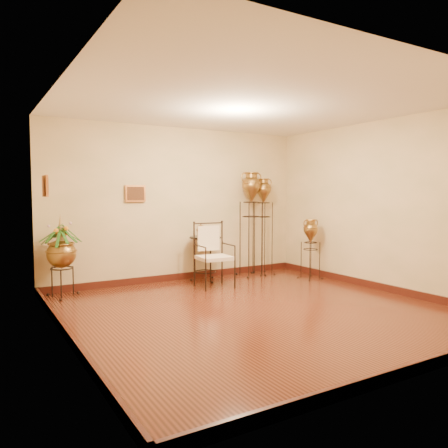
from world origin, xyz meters
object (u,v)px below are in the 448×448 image
planter_urn (61,250)px  armchair (214,255)px  amphora_tall (263,225)px  amphora_mid (251,223)px  side_table (205,258)px

planter_urn → armchair: size_ratio=1.19×
amphora_tall → amphora_mid: size_ratio=0.94×
armchair → side_table: size_ratio=1.07×
amphora_mid → planter_urn: amphora_mid is taller
armchair → side_table: bearing=81.8°
amphora_tall → planter_urn: bearing=180.0°
amphora_tall → amphora_mid: 0.30m
armchair → side_table: armchair is taller
amphora_tall → armchair: bearing=-158.6°
amphora_tall → amphora_mid: amphora_mid is taller
planter_urn → amphora_tall: bearing=-0.0°
planter_urn → side_table: 2.52m
amphora_mid → side_table: bearing=179.9°
amphora_tall → armchair: amphora_tall is taller
amphora_tall → armchair: (-1.43, -0.56, -0.43)m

